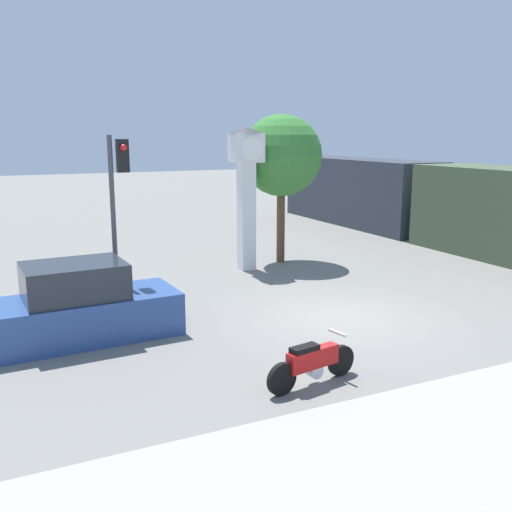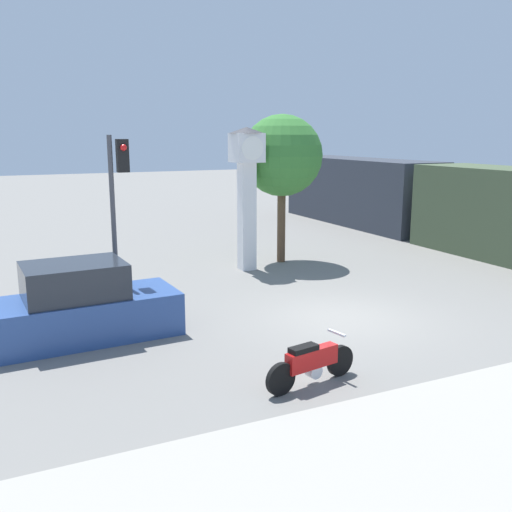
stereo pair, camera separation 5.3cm
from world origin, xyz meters
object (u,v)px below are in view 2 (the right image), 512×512
Objects in this scene: clock_tower at (247,177)px; parked_car at (82,307)px; traffic_light at (118,196)px; street_tree at (282,156)px; motorcycle at (311,363)px; freight_train at (432,202)px.

parked_car is at bearing -143.15° from clock_tower.
traffic_light is 0.86× the size of street_tree.
street_tree is (4.45, 9.71, 3.42)m from motorcycle.
parked_car is (-7.92, -5.29, -3.12)m from street_tree.
street_tree is at bearing 31.93° from traffic_light.
motorcycle is 0.45× the size of traffic_light.
traffic_light is 1.08× the size of parked_car.
traffic_light is 8.00m from street_tree.
street_tree is (-8.10, -1.08, 2.17)m from freight_train.
traffic_light reaches higher than freight_train.
clock_tower reaches higher than freight_train.
parked_car is (-16.02, -6.36, -0.95)m from freight_train.
traffic_light is at bearing -160.41° from freight_train.
clock_tower is at bearing 62.34° from motorcycle.
freight_train is at bearing 9.71° from clock_tower.
street_tree reaches higher than traffic_light.
street_tree reaches higher than parked_car.
clock_tower is 1.06× the size of traffic_light.
freight_train is at bearing 19.59° from traffic_light.
parked_car is (-1.16, -1.07, -2.41)m from traffic_light.
parked_car is at bearing -137.10° from traffic_light.
clock_tower is 0.91× the size of street_tree.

